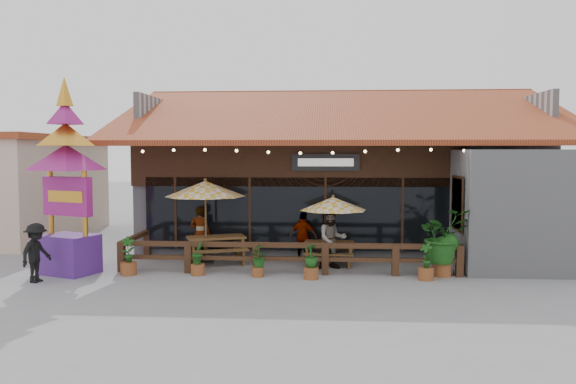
# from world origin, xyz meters

# --- Properties ---
(ground) EXTENTS (100.00, 100.00, 0.00)m
(ground) POSITION_xyz_m (0.00, 0.00, 0.00)
(ground) COLOR gray
(ground) RESTS_ON ground
(restaurant_building) EXTENTS (15.50, 14.73, 6.09)m
(restaurant_building) POSITION_xyz_m (0.26, 6.61, 2.21)
(restaurant_building) COLOR #9F9FA3
(restaurant_building) RESTS_ON ground
(patio_railing) EXTENTS (10.00, 2.60, 0.92)m
(patio_railing) POSITION_xyz_m (-2.25, -0.27, 0.61)
(patio_railing) COLOR #412317
(patio_railing) RESTS_ON ground
(umbrella_left) EXTENTS (3.00, 3.00, 2.71)m
(umbrella_left) POSITION_xyz_m (-4.30, 0.99, 2.36)
(umbrella_left) COLOR brown
(umbrella_left) RESTS_ON ground
(umbrella_right) EXTENTS (2.51, 2.51, 2.23)m
(umbrella_right) POSITION_xyz_m (-0.27, 0.67, 1.94)
(umbrella_right) COLOR brown
(umbrella_right) RESTS_ON ground
(picnic_table_left) EXTENTS (2.23, 2.09, 0.86)m
(picnic_table_left) POSITION_xyz_m (-3.96, 0.99, 0.58)
(picnic_table_left) COLOR brown
(picnic_table_left) RESTS_ON ground
(picnic_table_right) EXTENTS (1.61, 1.41, 0.74)m
(picnic_table_right) POSITION_xyz_m (-0.38, 0.94, 0.50)
(picnic_table_right) COLOR brown
(picnic_table_right) RESTS_ON ground
(thai_sign_tower) EXTENTS (2.91, 2.91, 6.11)m
(thai_sign_tower) POSITION_xyz_m (-7.95, -0.81, 3.23)
(thai_sign_tower) COLOR #4F227F
(thai_sign_tower) RESTS_ON ground
(tropical_plant) EXTENTS (1.76, 1.66, 1.95)m
(tropical_plant) POSITION_xyz_m (2.82, -0.47, 1.12)
(tropical_plant) COLOR brown
(tropical_plant) RESTS_ON ground
(diner_a) EXTENTS (0.66, 0.45, 1.79)m
(diner_a) POSITION_xyz_m (-4.57, 1.41, 0.89)
(diner_a) COLOR #371D11
(diner_a) RESTS_ON ground
(diner_b) EXTENTS (1.04, 0.90, 1.83)m
(diner_b) POSITION_xyz_m (-0.30, 0.29, 0.92)
(diner_b) COLOR #371D11
(diner_b) RESTS_ON ground
(diner_c) EXTENTS (1.01, 0.68, 1.60)m
(diner_c) POSITION_xyz_m (-1.21, 1.50, 0.80)
(diner_c) COLOR #371D11
(diner_c) RESTS_ON ground
(pedestrian) EXTENTS (0.79, 1.14, 1.61)m
(pedestrian) POSITION_xyz_m (-8.32, -1.96, 0.81)
(pedestrian) COLOR black
(pedestrian) RESTS_ON ground
(planter_a) EXTENTS (0.48, 0.46, 1.12)m
(planter_a) POSITION_xyz_m (-6.15, -0.90, 0.47)
(planter_a) COLOR brown
(planter_a) RESTS_ON ground
(planter_b) EXTENTS (0.40, 0.41, 0.97)m
(planter_b) POSITION_xyz_m (-4.15, -0.79, 0.44)
(planter_b) COLOR brown
(planter_b) RESTS_ON ground
(planter_c) EXTENTS (0.69, 0.69, 0.86)m
(planter_c) POSITION_xyz_m (-2.40, -0.90, 0.48)
(planter_c) COLOR brown
(planter_c) RESTS_ON ground
(planter_d) EXTENTS (0.53, 0.53, 1.00)m
(planter_d) POSITION_xyz_m (-0.89, -1.08, 0.48)
(planter_d) COLOR brown
(planter_d) RESTS_ON ground
(planter_e) EXTENTS (0.43, 0.45, 1.05)m
(planter_e) POSITION_xyz_m (2.27, -0.99, 0.44)
(planter_e) COLOR brown
(planter_e) RESTS_ON ground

